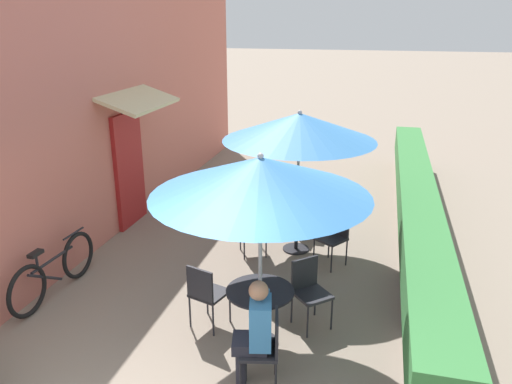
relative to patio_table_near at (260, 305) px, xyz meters
The scene contains 15 objects.
cafe_facade_wall 5.10m from the patio_table_near, 134.19° to the left, with size 0.98×11.36×4.20m.
planter_hedge 4.00m from the patio_table_near, 61.50° to the left, with size 0.60×10.36×1.01m.
patio_table_near is the anchor object (origin of this frame).
patio_umbrella_near 1.57m from the patio_table_near, ahead, with size 2.41×2.41×2.36m.
cafe_chair_near_left 0.74m from the patio_table_near, 71.59° to the right, with size 0.48×0.48×0.87m.
seated_patron_near_left 0.76m from the patio_table_near, 80.24° to the right, with size 0.46×0.40×1.25m.
cafe_chair_near_right 0.74m from the patio_table_near, 48.41° to the left, with size 0.57×0.57×0.87m.
cafe_chair_near_back 0.74m from the patio_table_near, 168.41° to the left, with size 0.50×0.50×0.87m.
coffee_cup_near 0.28m from the patio_table_near, 47.76° to the right, with size 0.07×0.07×0.09m.
patio_table_mid 2.63m from the patio_table_near, 90.45° to the left, with size 0.80×0.80×0.72m.
patio_umbrella_mid 3.06m from the patio_table_near, 90.45° to the left, with size 2.41×2.41×2.36m.
cafe_chair_mid_left 2.37m from the patio_table_near, 74.47° to the left, with size 0.56×0.56×0.87m.
cafe_chair_mid_right 3.37m from the patio_table_near, 90.75° to the left, with size 0.43×0.43×0.87m.
cafe_chair_mid_back 2.33m from the patio_table_near, 106.20° to the left, with size 0.53×0.53×0.87m.
bicycle_leaning 3.07m from the patio_table_near, behind, with size 0.14×1.79×0.80m.
Camera 1 is at (2.04, -2.85, 3.70)m, focal length 35.00 mm.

